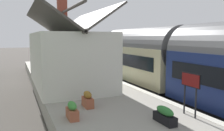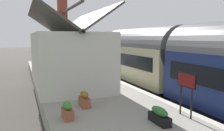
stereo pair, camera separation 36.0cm
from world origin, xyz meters
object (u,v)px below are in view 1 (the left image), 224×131
at_px(bench_mid_platform, 67,65).
at_px(planter_edge_far, 72,111).
at_px(planter_bench_right, 88,99).
at_px(station_sign_board, 191,84).
at_px(train, 177,63).
at_px(bench_by_lamp, 57,61).
at_px(station_building, 67,57).
at_px(planter_bench_left, 165,115).

height_order(bench_mid_platform, planter_edge_far, bench_mid_platform).
distance_m(bench_mid_platform, planter_edge_far, 12.40).
distance_m(planter_bench_right, station_sign_board, 4.08).
relative_size(train, bench_mid_platform, 11.63).
bearing_deg(planter_edge_far, bench_by_lamp, -7.67).
bearing_deg(planter_bench_right, bench_by_lamp, -4.89).
distance_m(station_building, planter_bench_right, 5.29).
bearing_deg(station_building, train, -122.82).
relative_size(station_building, bench_by_lamp, 5.96).
bearing_deg(planter_bench_left, station_building, 11.63).
distance_m(planter_bench_right, planter_bench_left, 3.33).
bearing_deg(planter_edge_far, bench_mid_platform, -10.75).
bearing_deg(station_sign_board, train, -31.62).
distance_m(station_building, station_sign_board, 8.13).
height_order(train, planter_bench_right, train).
relative_size(bench_mid_platform, station_sign_board, 0.90).
height_order(bench_mid_platform, bench_by_lamp, same).
height_order(bench_by_lamp, planter_bench_left, bench_by_lamp).
bearing_deg(planter_edge_far, train, -66.72).
bearing_deg(station_building, bench_mid_platform, -11.36).
bearing_deg(station_building, planter_bench_left, -168.37).
xyz_separation_m(bench_mid_platform, planter_bench_right, (-10.98, 1.40, -0.16)).
relative_size(station_building, planter_bench_right, 10.91).
height_order(train, planter_edge_far, train).
distance_m(bench_mid_platform, bench_by_lamp, 4.35).
xyz_separation_m(bench_by_lamp, planter_bench_left, (-18.09, -0.53, -0.21)).
bearing_deg(planter_bench_right, planter_bench_left, -146.41).
bearing_deg(bench_mid_platform, planter_bench_left, -178.16).
xyz_separation_m(train, bench_by_lamp, (13.71, 4.32, -0.93)).
bearing_deg(planter_bench_left, planter_edge_far, 60.33).
distance_m(train, bench_by_lamp, 14.40).
bearing_deg(planter_bench_right, train, -74.04).
bearing_deg(planter_bench_right, station_building, -2.48).
distance_m(bench_mid_platform, station_sign_board, 13.58).
relative_size(train, planter_bench_left, 16.75).
relative_size(planter_bench_right, planter_edge_far, 1.01).
relative_size(train, station_building, 1.97).
bearing_deg(planter_edge_far, planter_bench_left, -119.67).
height_order(planter_bench_left, station_sign_board, station_sign_board).
bearing_deg(planter_edge_far, station_building, -10.19).
xyz_separation_m(bench_mid_platform, planter_bench_left, (-13.75, -0.44, -0.21)).
bearing_deg(planter_bench_right, station_sign_board, -128.50).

